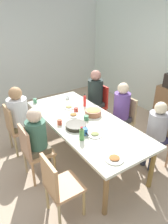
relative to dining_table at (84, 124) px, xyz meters
The scene contains 28 objects.
ground_plane 0.67m from the dining_table, ahead, with size 7.13×7.13×0.00m, color tan.
wall_left 3.10m from the dining_table, behind, with size 0.12×5.01×2.60m, color silver.
dining_table is the anchor object (origin of this frame).
chair_0 0.91m from the dining_table, 90.00° to the left, with size 0.40×0.40×0.90m.
person_0 0.81m from the dining_table, 90.00° to the left, with size 0.30×0.30×1.21m.
chair_1 1.21m from the dining_table, 48.10° to the right, with size 0.40×0.40×0.90m.
chair_2 1.21m from the dining_table, 131.90° to the right, with size 0.40×0.40×0.90m.
person_2 1.14m from the dining_table, 134.89° to the right, with size 0.33×0.33×1.22m.
chair_3 0.91m from the dining_table, 90.00° to the right, with size 0.40×0.40×0.90m.
person_3 0.80m from the dining_table, 90.00° to the right, with size 0.30×0.30×1.16m.
chair_4 1.21m from the dining_table, 48.10° to the left, with size 0.40×0.40×0.90m.
person_4 1.14m from the dining_table, 45.02° to the left, with size 0.30×0.30×1.15m.
chair_5 1.21m from the dining_table, 131.90° to the left, with size 0.40×0.40×0.90m.
person_5 1.14m from the dining_table, 134.90° to the left, with size 0.31×0.31×1.25m.
plate_0 0.54m from the dining_table, behind, with size 0.20×0.20×0.04m.
plate_1 0.25m from the dining_table, 164.54° to the right, with size 0.21×0.21×0.04m.
plate_2 0.47m from the dining_table, 14.03° to the right, with size 0.21×0.21×0.04m.
plate_3 1.04m from the dining_table, 12.91° to the right, with size 0.23×0.23×0.04m.
bowl_0 0.27m from the dining_table, 106.80° to the left, with size 0.28×0.28×0.11m.
serving_pan 0.27m from the dining_table, 61.52° to the right, with size 0.50×0.32×0.06m.
cup_0 0.43m from the dining_table, 32.09° to the right, with size 0.12×0.09×0.10m.
cup_1 0.95m from the dining_table, 167.13° to the left, with size 0.11×0.08×0.07m.
cup_2 0.11m from the dining_table, 57.90° to the left, with size 0.12×0.08×0.08m.
cup_3 1.16m from the dining_table, 159.86° to the right, with size 0.11×0.07×0.09m.
cup_4 0.42m from the dining_table, 103.32° to the right, with size 0.11×0.07×0.08m.
cup_5 0.36m from the dining_table, 169.92° to the left, with size 0.11×0.08×0.07m.
bottle_0 0.57m from the dining_table, 36.79° to the right, with size 0.07×0.07×0.20m.
bottle_1 0.57m from the dining_table, 145.13° to the left, with size 0.05×0.05×0.24m.
Camera 1 is at (2.48, -1.65, 2.39)m, focal length 33.73 mm.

